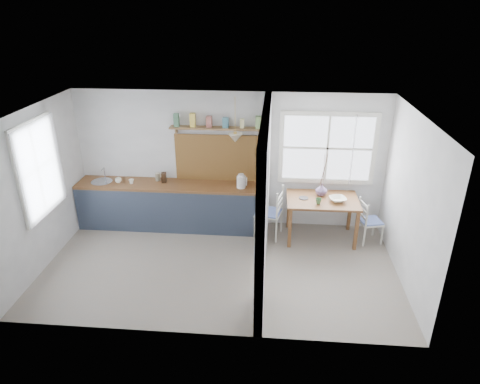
# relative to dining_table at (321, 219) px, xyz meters

# --- Properties ---
(floor) EXTENTS (5.80, 3.20, 0.01)m
(floor) POSITION_rel_dining_table_xyz_m (-1.73, -1.08, -0.40)
(floor) COLOR gray
(floor) RESTS_ON ground
(ceiling) EXTENTS (5.80, 3.20, 0.01)m
(ceiling) POSITION_rel_dining_table_xyz_m (-1.73, -1.08, 2.20)
(ceiling) COLOR white
(ceiling) RESTS_ON walls
(walls) EXTENTS (5.81, 3.21, 2.60)m
(walls) POSITION_rel_dining_table_xyz_m (-1.73, -1.08, 0.90)
(walls) COLOR white
(walls) RESTS_ON floor
(partition) EXTENTS (0.12, 3.20, 2.60)m
(partition) POSITION_rel_dining_table_xyz_m (-1.03, -1.03, 1.05)
(partition) COLOR white
(partition) RESTS_ON floor
(kitchen_window) EXTENTS (0.10, 1.16, 1.50)m
(kitchen_window) POSITION_rel_dining_table_xyz_m (-4.60, -1.08, 1.25)
(kitchen_window) COLOR white
(kitchen_window) RESTS_ON walls
(nook_window) EXTENTS (1.76, 0.10, 1.30)m
(nook_window) POSITION_rel_dining_table_xyz_m (0.07, 0.48, 1.20)
(nook_window) COLOR white
(nook_window) RESTS_ON walls
(counter) EXTENTS (3.50, 0.60, 0.90)m
(counter) POSITION_rel_dining_table_xyz_m (-2.86, 0.24, 0.06)
(counter) COLOR brown
(counter) RESTS_ON floor
(sink) EXTENTS (0.40, 0.40, 0.02)m
(sink) POSITION_rel_dining_table_xyz_m (-4.16, 0.22, 0.49)
(sink) COLOR #B1B5BF
(sink) RESTS_ON counter
(backsplash) EXTENTS (1.65, 0.03, 0.90)m
(backsplash) POSITION_rel_dining_table_xyz_m (-1.94, 0.49, 0.95)
(backsplash) COLOR #925E29
(backsplash) RESTS_ON walls
(shelf) EXTENTS (1.75, 0.20, 0.21)m
(shelf) POSITION_rel_dining_table_xyz_m (-1.94, 0.41, 1.60)
(shelf) COLOR #936842
(shelf) RESTS_ON walls
(pendant_lamp) EXTENTS (0.26, 0.26, 0.16)m
(pendant_lamp) POSITION_rel_dining_table_xyz_m (-1.58, 0.07, 1.48)
(pendant_lamp) COLOR beige
(pendant_lamp) RESTS_ON ceiling
(utensil_rail) EXTENTS (0.02, 0.50, 0.02)m
(utensil_rail) POSITION_rel_dining_table_xyz_m (-1.12, -0.18, 1.05)
(utensil_rail) COLOR #B1B5BF
(utensil_rail) RESTS_ON partition
(dining_table) EXTENTS (1.29, 0.86, 0.80)m
(dining_table) POSITION_rel_dining_table_xyz_m (0.00, 0.00, 0.00)
(dining_table) COLOR brown
(dining_table) RESTS_ON floor
(chair_left) EXTENTS (0.54, 0.54, 0.98)m
(chair_left) POSITION_rel_dining_table_xyz_m (-0.96, 0.01, 0.09)
(chair_left) COLOR silver
(chair_left) RESTS_ON floor
(chair_right) EXTENTS (0.46, 0.46, 0.83)m
(chair_right) POSITION_rel_dining_table_xyz_m (0.88, -0.04, 0.02)
(chair_right) COLOR silver
(chair_right) RESTS_ON floor
(kettle) EXTENTS (0.25, 0.22, 0.27)m
(kettle) POSITION_rel_dining_table_xyz_m (-1.49, 0.16, 0.63)
(kettle) COLOR white
(kettle) RESTS_ON counter
(mug_a) EXTENTS (0.12, 0.12, 0.09)m
(mug_a) POSITION_rel_dining_table_xyz_m (-3.57, 0.17, 0.54)
(mug_a) COLOR white
(mug_a) RESTS_ON counter
(mug_b) EXTENTS (0.15, 0.15, 0.09)m
(mug_b) POSITION_rel_dining_table_xyz_m (-3.83, 0.20, 0.55)
(mug_b) COLOR white
(mug_b) RESTS_ON counter
(knife_block) EXTENTS (0.10, 0.13, 0.19)m
(knife_block) POSITION_rel_dining_table_xyz_m (-2.97, 0.30, 0.59)
(knife_block) COLOR black
(knife_block) RESTS_ON counter
(jar) EXTENTS (0.12, 0.12, 0.15)m
(jar) POSITION_rel_dining_table_xyz_m (-3.10, 0.36, 0.58)
(jar) COLOR gray
(jar) RESTS_ON counter
(towel_magenta) EXTENTS (0.02, 0.03, 0.57)m
(towel_magenta) POSITION_rel_dining_table_xyz_m (-1.15, -0.10, -0.12)
(towel_magenta) COLOR #C43B85
(towel_magenta) RESTS_ON counter
(towel_orange) EXTENTS (0.02, 0.03, 0.51)m
(towel_orange) POSITION_rel_dining_table_xyz_m (-1.15, -0.13, -0.15)
(towel_orange) COLOR #C7732B
(towel_orange) RESTS_ON counter
(bowl) EXTENTS (0.35, 0.35, 0.07)m
(bowl) POSITION_rel_dining_table_xyz_m (0.26, -0.07, 0.44)
(bowl) COLOR white
(bowl) RESTS_ON dining_table
(table_cup) EXTENTS (0.13, 0.13, 0.10)m
(table_cup) POSITION_rel_dining_table_xyz_m (-0.10, -0.20, 0.45)
(table_cup) COLOR #3E6F3D
(table_cup) RESTS_ON dining_table
(plate) EXTENTS (0.18, 0.18, 0.01)m
(plate) POSITION_rel_dining_table_xyz_m (-0.34, 0.00, 0.41)
(plate) COLOR #322F2F
(plate) RESTS_ON dining_table
(vase) EXTENTS (0.24, 0.24, 0.22)m
(vase) POSITION_rel_dining_table_xyz_m (-0.02, 0.17, 0.51)
(vase) COLOR slate
(vase) RESTS_ON dining_table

